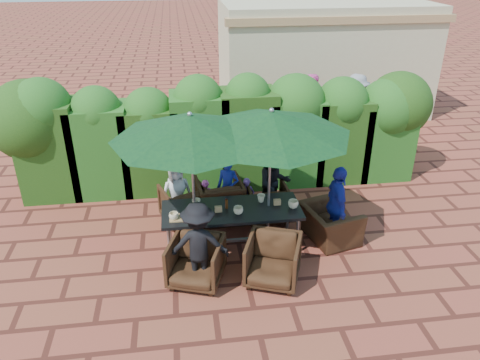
{
  "coord_description": "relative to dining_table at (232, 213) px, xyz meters",
  "views": [
    {
      "loc": [
        -0.9,
        -6.75,
        4.69
      ],
      "look_at": [
        0.08,
        0.4,
        1.03
      ],
      "focal_mm": 35.0,
      "sensor_mm": 36.0,
      "label": 1
    }
  ],
  "objects": [
    {
      "name": "serving_tray",
      "position": [
        -0.85,
        -0.18,
        0.08
      ],
      "size": [
        0.35,
        0.25,
        0.02
      ],
      "primitive_type": "cube",
      "color": "olive",
      "rests_on": "dining_table"
    },
    {
      "name": "cup_a",
      "position": [
        -0.95,
        -0.2,
        0.14
      ],
      "size": [
        0.15,
        0.15,
        0.12
      ],
      "primitive_type": "imported",
      "color": "beige",
      "rests_on": "dining_table"
    },
    {
      "name": "chair_far_right",
      "position": [
        0.77,
        0.84,
        -0.29
      ],
      "size": [
        0.77,
        0.72,
        0.76
      ],
      "primitive_type": "imported",
      "rotation": [
        0.0,
        0.0,
        3.18
      ],
      "color": "black",
      "rests_on": "ground"
    },
    {
      "name": "pedestrian_c",
      "position": [
        3.71,
        4.37,
        0.22
      ],
      "size": [
        1.19,
        1.16,
        1.79
      ],
      "primitive_type": "imported",
      "rotation": [
        0.0,
        0.0,
        2.39
      ],
      "color": "gray",
      "rests_on": "ground"
    },
    {
      "name": "adult_near_left",
      "position": [
        -0.6,
        -0.86,
        0.01
      ],
      "size": [
        0.91,
        0.48,
        1.37
      ],
      "primitive_type": "imported",
      "rotation": [
        0.0,
        0.0,
        3.05
      ],
      "color": "black",
      "rests_on": "ground"
    },
    {
      "name": "adult_far_right",
      "position": [
        0.92,
        0.99,
        -0.01
      ],
      "size": [
        0.66,
        0.43,
        1.32
      ],
      "primitive_type": "imported",
      "rotation": [
        0.0,
        0.0,
        0.08
      ],
      "color": "black",
      "rests_on": "ground"
    },
    {
      "name": "adult_end_right",
      "position": [
        1.8,
        -0.05,
        0.03
      ],
      "size": [
        0.46,
        0.85,
        1.41
      ],
      "primitive_type": "imported",
      "rotation": [
        0.0,
        0.0,
        1.51
      ],
      "color": "#1C2597",
      "rests_on": "ground"
    },
    {
      "name": "child_right",
      "position": [
        0.4,
        0.96,
        -0.28
      ],
      "size": [
        0.34,
        0.3,
        0.8
      ],
      "primitive_type": "imported",
      "rotation": [
        0.0,
        0.0,
        -0.27
      ],
      "color": "#78479B",
      "rests_on": "ground"
    },
    {
      "name": "number_block_left",
      "position": [
        -0.23,
        -0.06,
        0.13
      ],
      "size": [
        0.12,
        0.06,
        0.1
      ],
      "primitive_type": "cube",
      "color": "tan",
      "rests_on": "dining_table"
    },
    {
      "name": "child_left",
      "position": [
        -0.37,
        0.96,
        -0.27
      ],
      "size": [
        0.33,
        0.29,
        0.81
      ],
      "primitive_type": "imported",
      "rotation": [
        0.0,
        0.0,
        -0.21
      ],
      "color": "#EC53AE",
      "rests_on": "ground"
    },
    {
      "name": "ground",
      "position": [
        0.13,
        0.09,
        -0.67
      ],
      "size": [
        80.0,
        80.0,
        0.0
      ],
      "primitive_type": "plane",
      "color": "brown",
      "rests_on": "ground"
    },
    {
      "name": "cup_d",
      "position": [
        0.53,
        0.18,
        0.14
      ],
      "size": [
        0.14,
        0.14,
        0.13
      ],
      "primitive_type": "imported",
      "color": "beige",
      "rests_on": "dining_table"
    },
    {
      "name": "cup_b",
      "position": [
        -0.58,
        0.16,
        0.14
      ],
      "size": [
        0.15,
        0.15,
        0.14
      ],
      "primitive_type": "imported",
      "color": "beige",
      "rests_on": "dining_table"
    },
    {
      "name": "ketchup_bottle",
      "position": [
        -0.08,
        0.04,
        0.16
      ],
      "size": [
        0.04,
        0.04,
        0.17
      ],
      "primitive_type": "cylinder",
      "color": "#B20C0A",
      "rests_on": "dining_table"
    },
    {
      "name": "adult_far_mid",
      "position": [
        0.06,
        1.05,
        -0.09
      ],
      "size": [
        0.52,
        0.48,
        1.17
      ],
      "primitive_type": "imported",
      "rotation": [
        0.0,
        0.0,
        -0.41
      ],
      "color": "#1C2597",
      "rests_on": "ground"
    },
    {
      "name": "hedge_wall",
      "position": [
        0.05,
        2.41,
        0.65
      ],
      "size": [
        9.1,
        1.6,
        2.45
      ],
      "color": "#163A10",
      "rests_on": "ground"
    },
    {
      "name": "sauce_bottle",
      "position": [
        -0.08,
        0.03,
        0.16
      ],
      "size": [
        0.04,
        0.04,
        0.17
      ],
      "primitive_type": "cylinder",
      "color": "#4C230C",
      "rests_on": "dining_table"
    },
    {
      "name": "adult_far_left",
      "position": [
        -0.9,
        1.02,
        -0.09
      ],
      "size": [
        0.65,
        0.49,
        1.17
      ],
      "primitive_type": "imported",
      "rotation": [
        0.0,
        0.0,
        0.28
      ],
      "color": "silver",
      "rests_on": "ground"
    },
    {
      "name": "number_block_right",
      "position": [
        0.78,
        0.04,
        0.13
      ],
      "size": [
        0.12,
        0.06,
        0.1
      ],
      "primitive_type": "cube",
      "color": "tan",
      "rests_on": "dining_table"
    },
    {
      "name": "chair_near_right",
      "position": [
        0.51,
        -0.98,
        -0.27
      ],
      "size": [
        1.0,
        0.97,
        0.81
      ],
      "primitive_type": "imported",
      "rotation": [
        0.0,
        0.0,
        -0.36
      ],
      "color": "black",
      "rests_on": "ground"
    },
    {
      "name": "dining_table",
      "position": [
        0.0,
        0.0,
        0.0
      ],
      "size": [
        2.31,
        0.9,
        0.75
      ],
      "color": "black",
      "rests_on": "ground"
    },
    {
      "name": "pedestrian_b",
      "position": [
        2.53,
        4.52,
        0.22
      ],
      "size": [
        0.88,
        0.55,
        1.8
      ],
      "primitive_type": "imported",
      "rotation": [
        0.0,
        0.0,
        3.17
      ],
      "color": "#EC53AE",
      "rests_on": "ground"
    },
    {
      "name": "building",
      "position": [
        3.63,
        7.08,
        0.93
      ],
      "size": [
        6.2,
        3.08,
        3.2
      ],
      "color": "#C1B890",
      "rests_on": "ground"
    },
    {
      "name": "pedestrian_a",
      "position": [
        1.95,
        4.31,
        0.2
      ],
      "size": [
        1.68,
        1.38,
        1.74
      ],
      "primitive_type": "imported",
      "rotation": [
        0.0,
        0.0,
        2.55
      ],
      "color": "#2B8524",
      "rests_on": "ground"
    },
    {
      "name": "cup_e",
      "position": [
        1.02,
        -0.1,
        0.14
      ],
      "size": [
        0.17,
        0.17,
        0.14
      ],
      "primitive_type": "imported",
      "color": "beige",
      "rests_on": "dining_table"
    },
    {
      "name": "umbrella_left",
      "position": [
        -0.61,
        0.01,
        1.54
      ],
      "size": [
        2.48,
        2.48,
        2.46
      ],
      "color": "gray",
      "rests_on": "ground"
    },
    {
      "name": "chair_near_left",
      "position": [
        -0.65,
        -0.84,
        -0.27
      ],
      "size": [
        0.97,
        0.94,
        0.8
      ],
      "primitive_type": "imported",
      "rotation": [
        0.0,
        0.0,
        -0.33
      ],
      "color": "black",
      "rests_on": "ground"
    },
    {
      "name": "chair_far_left",
      "position": [
        -0.77,
        0.94,
        -0.27
      ],
      "size": [
        0.97,
        0.94,
        0.8
      ],
      "primitive_type": "imported",
      "rotation": [
        0.0,
        0.0,
        3.48
      ],
      "color": "black",
      "rests_on": "ground"
    },
    {
      "name": "umbrella_right",
      "position": [
        0.63,
        0.02,
        1.54
      ],
      "size": [
        2.56,
        2.56,
        2.46
      ],
      "color": "gray",
      "rests_on": "ground"
    },
    {
      "name": "chair_end_right",
      "position": [
        1.72,
        0.0,
        -0.26
      ],
      "size": [
        0.84,
        1.08,
        0.84
      ],
      "primitive_type": "imported",
      "rotation": [
        0.0,
        0.0,
        1.81
      ],
      "color": "black",
      "rests_on": "ground"
    },
    {
      "name": "chair_far_mid",
      "position": [
        -0.11,
        1.02,
        -0.25
      ],
      "size": [
        0.91,
        0.87,
        0.86
      ],
      "primitive_type": "imported",
      "rotation": [
        0.0,
        0.0,
        3.25
      ],
      "color": "black",
      "rests_on": "ground"
    },
    {
      "name": "cup_c",
      "position": [
        0.09,
        -0.17,
        0.14
      ],
      "size": [
        0.16,
        0.16,
        0.13
      ],
      "primitive_type": "imported",
      "color": "beige",
      "rests_on": "dining_table"
    }
  ]
}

